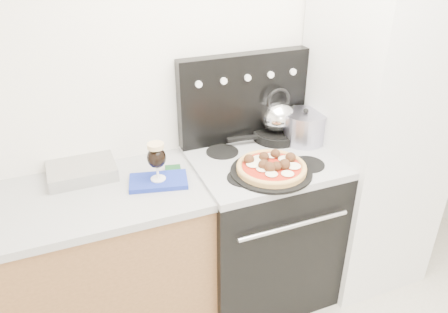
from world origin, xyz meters
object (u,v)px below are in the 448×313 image
pizza_pan (271,172)px  pizza (272,166)px  fridge (373,134)px  beer_glass (157,161)px  stove_body (260,230)px  base_cabinet (64,279)px  stock_pot (304,128)px  tea_kettle (278,114)px  oven_mitt (158,181)px  skillet (276,135)px

pizza_pan → pizza: (0.00, 0.00, 0.03)m
fridge → pizza: bearing=-170.2°
fridge → beer_glass: bearing=179.1°
stove_body → beer_glass: (-0.58, -0.00, 0.58)m
stove_body → base_cabinet: bearing=178.7°
stock_pot → tea_kettle: bearing=142.2°
oven_mitt → stock_pot: bearing=6.4°
beer_glass → pizza_pan: beer_glass is taller
skillet → fridge: bearing=-22.5°
pizza_pan → stock_pot: (0.34, 0.25, 0.08)m
oven_mitt → pizza_pan: pizza_pan is taller
base_cabinet → tea_kettle: bearing=7.4°
stove_body → stock_pot: bearing=17.5°
stove_body → pizza_pan: 0.51m
beer_glass → pizza: size_ratio=0.57×
pizza → stock_pot: stock_pot is taller
beer_glass → tea_kettle: size_ratio=0.92×
stove_body → tea_kettle: size_ratio=4.05×
beer_glass → stove_body: bearing=0.4°
oven_mitt → beer_glass: 0.11m
oven_mitt → tea_kettle: bearing=14.5°
base_cabinet → skillet: size_ratio=5.34×
skillet → stock_pot: bearing=-37.8°
fridge → skillet: bearing=157.5°
skillet → tea_kettle: size_ratio=1.25×
base_cabinet → fridge: 1.88m
pizza → tea_kettle: (0.21, 0.34, 0.12)m
tea_kettle → base_cabinet: bearing=-164.1°
oven_mitt → skillet: bearing=14.5°
stove_body → oven_mitt: size_ratio=3.10×
base_cabinet → pizza: pizza is taller
oven_mitt → pizza_pan: 0.57m
tea_kettle → stock_pot: 0.17m
pizza → skillet: bearing=58.4°
stove_body → fridge: size_ratio=0.46×
base_cabinet → stock_pot: (1.41, 0.07, 0.57)m
stove_body → oven_mitt: (-0.58, -0.00, 0.47)m
stove_body → beer_glass: size_ratio=4.40×
tea_kettle → stove_body: bearing=-124.2°
stove_body → stock_pot: size_ratio=3.79×
stock_pot → pizza: bearing=-143.7°
base_cabinet → tea_kettle: 1.45m
beer_glass → base_cabinet: bearing=176.8°
pizza_pan → stock_pot: bearing=36.3°
tea_kettle → oven_mitt: bearing=-157.0°
base_cabinet → pizza_pan: pizza_pan is taller
pizza_pan → oven_mitt: bearing=165.0°
stove_body → pizza: pizza is taller
stove_body → fridge: (0.70, -0.03, 0.51)m
stove_body → beer_glass: 0.82m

